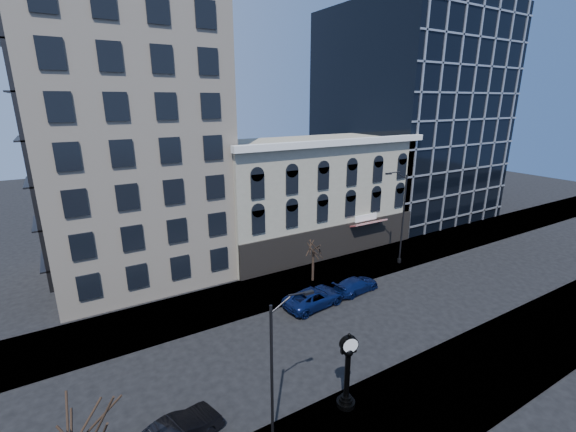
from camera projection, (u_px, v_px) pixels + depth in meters
ground at (293, 347)px, 26.17m from camera, size 160.00×160.00×0.00m
sidewalk_far at (244, 297)px, 32.73m from camera, size 160.00×6.00×0.12m
sidewalk_near at (375, 429)px, 19.59m from camera, size 160.00×6.00×0.12m
cream_tower at (119, 62)px, 33.11m from camera, size 15.90×15.40×42.50m
victorian_row at (310, 194)px, 43.41m from camera, size 22.60×11.19×12.50m
glass_office at (407, 116)px, 55.09m from camera, size 20.00×20.15×28.00m
street_clock at (347, 374)px, 20.47m from camera, size 1.02×1.02×4.51m
street_lamp_near at (283, 332)px, 17.28m from camera, size 2.06×0.34×7.94m
street_lamp_far at (398, 194)px, 37.37m from camera, size 2.40×1.10×9.69m
bare_tree_near at (87, 427)px, 12.91m from camera, size 4.21×4.21×7.23m
bare_tree_far at (313, 244)px, 34.65m from camera, size 2.79×2.79×4.79m
car_far_a at (314, 297)px, 31.28m from camera, size 5.58×3.04×1.48m
car_far_b at (356, 285)px, 33.61m from camera, size 4.66×2.30×1.30m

